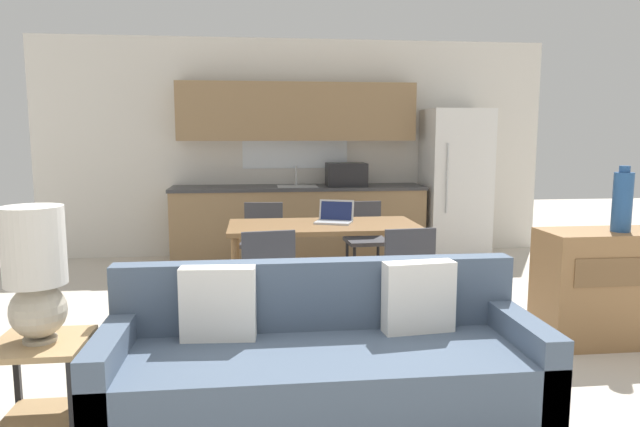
{
  "coord_description": "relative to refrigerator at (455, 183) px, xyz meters",
  "views": [
    {
      "loc": [
        -0.53,
        -2.63,
        1.53
      ],
      "look_at": [
        -0.06,
        1.5,
        0.95
      ],
      "focal_mm": 32.0,
      "sensor_mm": 36.0,
      "label": 1
    }
  ],
  "objects": [
    {
      "name": "dining_chair_far_right",
      "position": [
        -1.35,
        -1.1,
        -0.44
      ],
      "size": [
        0.44,
        0.44,
        0.82
      ],
      "rotation": [
        0.0,
        0.0,
        0.06
      ],
      "color": "#38383D",
      "rests_on": "ground_plane"
    },
    {
      "name": "refrigerator",
      "position": [
        0.0,
        0.0,
        0.0
      ],
      "size": [
        0.75,
        0.71,
        1.84
      ],
      "color": "white",
      "rests_on": "ground_plane"
    },
    {
      "name": "side_table",
      "position": [
        -3.56,
        -4.03,
        -0.57
      ],
      "size": [
        0.44,
        0.44,
        0.52
      ],
      "color": "tan",
      "rests_on": "ground_plane"
    },
    {
      "name": "vase",
      "position": [
        0.11,
        -3.12,
        0.14
      ],
      "size": [
        0.13,
        0.13,
        0.47
      ],
      "color": "#234C84",
      "rests_on": "credenza"
    },
    {
      "name": "dining_table",
      "position": [
        -1.89,
        -1.88,
        -0.25
      ],
      "size": [
        1.69,
        0.81,
        0.73
      ],
      "color": "brown",
      "rests_on": "ground_plane"
    },
    {
      "name": "dining_chair_near_right",
      "position": [
        -1.34,
        -2.62,
        -0.44
      ],
      "size": [
        0.46,
        0.46,
        0.82
      ],
      "rotation": [
        0.0,
        0.0,
        3.23
      ],
      "color": "#38383D",
      "rests_on": "ground_plane"
    },
    {
      "name": "dining_chair_near_left",
      "position": [
        -2.42,
        -2.6,
        -0.44
      ],
      "size": [
        0.48,
        0.48,
        0.82
      ],
      "rotation": [
        0.0,
        0.0,
        3.29
      ],
      "color": "#38383D",
      "rests_on": "ground_plane"
    },
    {
      "name": "dining_chair_far_left",
      "position": [
        -2.42,
        -1.08,
        -0.44
      ],
      "size": [
        0.46,
        0.46,
        0.82
      ],
      "rotation": [
        0.0,
        0.0,
        -0.11
      ],
      "color": "#38383D",
      "rests_on": "ground_plane"
    },
    {
      "name": "laptop",
      "position": [
        -1.77,
        -1.8,
        -0.14
      ],
      "size": [
        0.39,
        0.35,
        0.2
      ],
      "rotation": [
        0.0,
        0.0,
        -0.36
      ],
      "color": "#B7BABC",
      "rests_on": "dining_table"
    },
    {
      "name": "wall_back",
      "position": [
        -1.96,
        0.39,
        0.44
      ],
      "size": [
        6.4,
        0.07,
        2.7
      ],
      "color": "silver",
      "rests_on": "ground_plane"
    },
    {
      "name": "table_lamp",
      "position": [
        -3.56,
        -4.03,
        -0.05
      ],
      "size": [
        0.29,
        0.29,
        0.67
      ],
      "color": "#B2A893",
      "rests_on": "side_table"
    },
    {
      "name": "kitchen_counter",
      "position": [
        -1.95,
        0.09,
        -0.07
      ],
      "size": [
        3.08,
        0.65,
        2.15
      ],
      "color": "#8E704C",
      "rests_on": "ground_plane"
    },
    {
      "name": "credenza",
      "position": [
        0.05,
        -3.08,
        -0.5
      ],
      "size": [
        0.96,
        0.46,
        0.84
      ],
      "color": "olive",
      "rests_on": "ground_plane"
    },
    {
      "name": "couch",
      "position": [
        -2.15,
        -3.98,
        -0.58
      ],
      "size": [
        2.27,
        0.8,
        0.83
      ],
      "color": "#3D2D1E",
      "rests_on": "ground_plane"
    }
  ]
}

